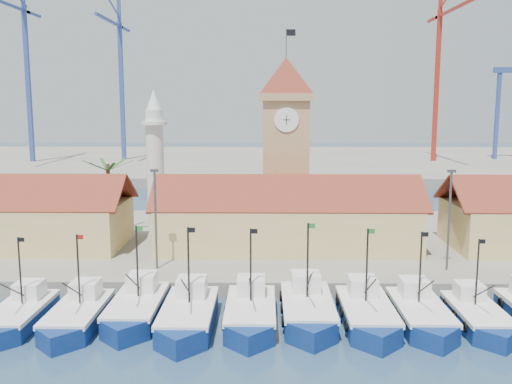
{
  "coord_description": "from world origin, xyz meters",
  "views": [
    {
      "loc": [
        -2.29,
        -37.54,
        16.26
      ],
      "look_at": [
        -3.16,
        18.0,
        7.58
      ],
      "focal_mm": 40.0,
      "sensor_mm": 36.0,
      "label": 1
    }
  ],
  "objects_px": {
    "boat_0": "(18,317)",
    "clock_tower": "(285,142)",
    "minaret": "(155,160)",
    "boat_5": "(308,312)"
  },
  "relations": [
    {
      "from": "boat_0",
      "to": "clock_tower",
      "type": "xyz_separation_m",
      "value": [
        20.38,
        23.97,
        11.25
      ]
    },
    {
      "from": "boat_0",
      "to": "clock_tower",
      "type": "relative_size",
      "value": 0.4
    },
    {
      "from": "boat_0",
      "to": "minaret",
      "type": "bearing_deg",
      "value": 78.29
    },
    {
      "from": "minaret",
      "to": "boat_0",
      "type": "bearing_deg",
      "value": -101.71
    },
    {
      "from": "boat_5",
      "to": "minaret",
      "type": "relative_size",
      "value": 0.63
    },
    {
      "from": "boat_0",
      "to": "clock_tower",
      "type": "height_order",
      "value": "clock_tower"
    },
    {
      "from": "boat_0",
      "to": "boat_5",
      "type": "relative_size",
      "value": 0.88
    },
    {
      "from": "clock_tower",
      "to": "minaret",
      "type": "bearing_deg",
      "value": 172.39
    },
    {
      "from": "boat_0",
      "to": "boat_5",
      "type": "height_order",
      "value": "boat_5"
    },
    {
      "from": "clock_tower",
      "to": "boat_0",
      "type": "bearing_deg",
      "value": -130.37
    }
  ]
}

